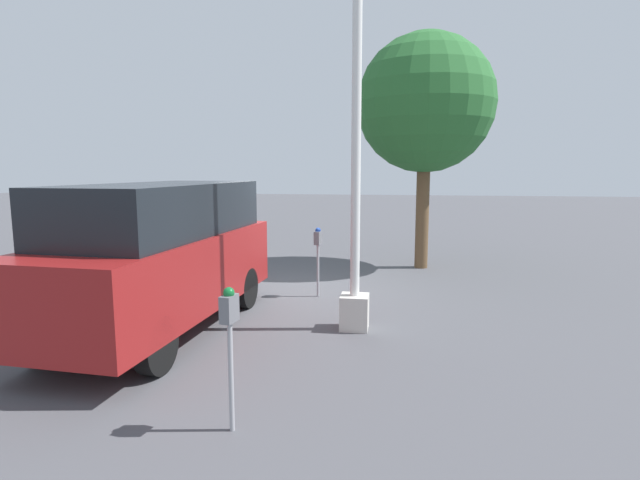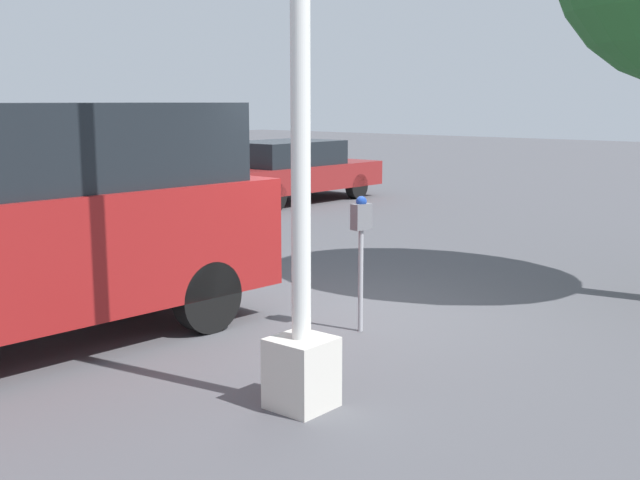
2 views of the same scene
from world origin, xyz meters
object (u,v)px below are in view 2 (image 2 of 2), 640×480
at_px(parked_van, 23,219).
at_px(parking_meter_near, 361,232).
at_px(lamp_post, 301,184).
at_px(car_distant, 289,170).

bearing_deg(parked_van, parking_meter_near, 143.37).
height_order(lamp_post, car_distant, lamp_post).
bearing_deg(parking_meter_near, car_distant, -123.78).
distance_m(lamp_post, car_distant, 12.70).
relative_size(parking_meter_near, lamp_post, 0.24).
bearing_deg(parked_van, car_distant, -147.00).
bearing_deg(lamp_post, parked_van, -79.83).
xyz_separation_m(lamp_post, car_distant, (-9.31, -8.58, -0.97)).
bearing_deg(parked_van, lamp_post, 103.47).
bearing_deg(car_distant, parked_van, -149.41).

